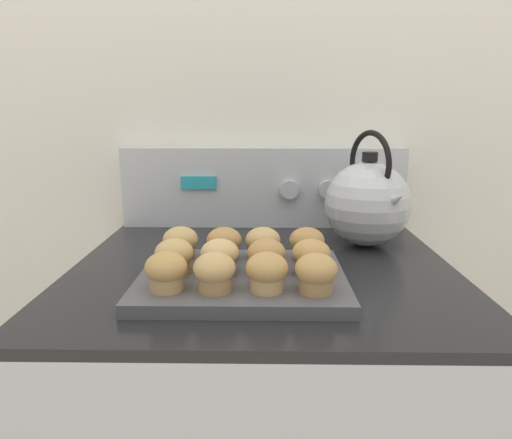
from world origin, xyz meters
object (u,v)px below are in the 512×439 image
object	(u,v)px
muffin_r0_c1	(211,272)
tea_kettle	(366,202)
muffin_r1_c0	(171,256)
muffin_r0_c3	(313,273)
muffin_r0_c2	(264,272)
muffin_r2_c2	(261,243)
muffin_pan	(239,279)
muffin_r2_c0	(178,243)
muffin_r1_c1	(217,257)
muffin_r2_c1	(222,243)
muffin_r1_c2	(264,257)
muffin_r2_c3	(304,244)
muffin_r0_c0	(163,271)
muffin_r1_c3	(308,257)

from	to	relation	value
muffin_r0_c1	tea_kettle	distance (m)	0.45
muffin_r1_c0	tea_kettle	xyz separation A→B (m)	(0.38, 0.25, 0.04)
muffin_r0_c3	muffin_r0_c2	bearing A→B (deg)	176.44
muffin_r0_c2	muffin_r2_c2	world-z (taller)	same
muffin_pan	muffin_r2_c0	size ratio (longest dim) A/B	5.36
muffin_r0_c3	muffin_r1_c1	xyz separation A→B (m)	(-0.16, 0.08, 0.00)
muffin_r2_c1	muffin_r1_c2	bearing A→B (deg)	-44.65
muffin_r1_c0	muffin_r2_c3	size ratio (longest dim) A/B	1.00
muffin_r1_c2	muffin_r2_c3	distance (m)	0.11
muffin_r2_c2	tea_kettle	size ratio (longest dim) A/B	0.26
muffin_r1_c0	muffin_r2_c3	world-z (taller)	same
muffin_r0_c0	muffin_r2_c2	distance (m)	0.22
muffin_r1_c1	muffin_r1_c3	size ratio (longest dim) A/B	1.00
muffin_r0_c1	muffin_r0_c3	xyz separation A→B (m)	(0.16, -0.00, 0.00)
muffin_r0_c2	muffin_r1_c0	size ratio (longest dim) A/B	1.00
muffin_r2_c2	muffin_r1_c3	bearing A→B (deg)	-44.76
muffin_r2_c1	muffin_r1_c1	bearing A→B (deg)	-90.65
muffin_pan	muffin_r1_c2	world-z (taller)	muffin_r1_c2
muffin_r0_c0	muffin_r2_c2	xyz separation A→B (m)	(0.15, 0.15, 0.00)
muffin_r2_c3	muffin_r2_c0	bearing A→B (deg)	179.40
muffin_r0_c3	muffin_r0_c1	bearing A→B (deg)	178.96
muffin_pan	muffin_r1_c2	size ratio (longest dim) A/B	5.36
muffin_r1_c0	muffin_r2_c2	size ratio (longest dim) A/B	1.00
muffin_r2_c2	muffin_r1_c0	bearing A→B (deg)	-152.17
muffin_r0_c1	muffin_r2_c0	xyz separation A→B (m)	(-0.08, 0.16, 0.00)
muffin_r2_c0	muffin_r1_c3	bearing A→B (deg)	-19.05
muffin_r0_c2	muffin_r0_c3	world-z (taller)	same
muffin_r2_c1	muffin_r2_c2	xyz separation A→B (m)	(0.07, 0.00, 0.00)
muffin_r0_c2	muffin_r1_c0	bearing A→B (deg)	154.90
muffin_r0_c1	muffin_r2_c0	size ratio (longest dim) A/B	1.00
muffin_r2_c0	muffin_r2_c2	size ratio (longest dim) A/B	1.00
muffin_r1_c3	muffin_r1_c1	bearing A→B (deg)	-179.59
muffin_r1_c3	muffin_r2_c2	distance (m)	0.11
muffin_r2_c0	muffin_r0_c2	bearing A→B (deg)	-44.07
muffin_r1_c1	muffin_r1_c0	bearing A→B (deg)	179.48
muffin_r1_c2	muffin_r2_c1	size ratio (longest dim) A/B	1.00
muffin_pan	muffin_r1_c0	distance (m)	0.12
muffin_r0_c0	muffin_r0_c3	world-z (taller)	same
muffin_r0_c1	muffin_r1_c2	xyz separation A→B (m)	(0.08, 0.08, 0.00)
muffin_r2_c1	muffin_r1_c0	bearing A→B (deg)	-135.04
muffin_r0_c2	muffin_r2_c1	xyz separation A→B (m)	(-0.08, 0.15, 0.00)
muffin_r2_c2	muffin_r2_c3	xyz separation A→B (m)	(0.08, -0.00, 0.00)
muffin_r0_c2	muffin_r0_c3	xyz separation A→B (m)	(0.08, -0.00, 0.00)
muffin_pan	muffin_r0_c0	bearing A→B (deg)	-146.53
muffin_r0_c0	muffin_r1_c3	xyz separation A→B (m)	(0.23, 0.07, 0.00)
muffin_r1_c2	muffin_r0_c1	bearing A→B (deg)	-136.50
muffin_r0_c2	muffin_r2_c0	distance (m)	0.22
muffin_r2_c1	muffin_r0_c0	bearing A→B (deg)	-116.93
muffin_r0_c1	muffin_r0_c2	world-z (taller)	same
muffin_r1_c0	muffin_r1_c2	world-z (taller)	same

